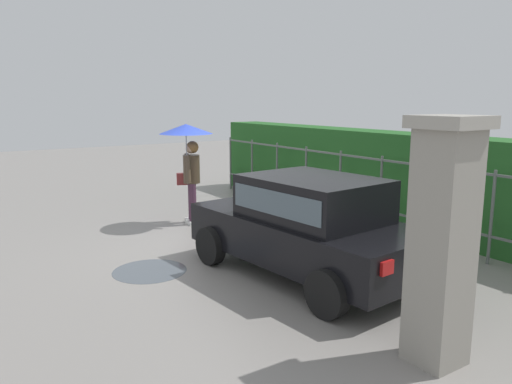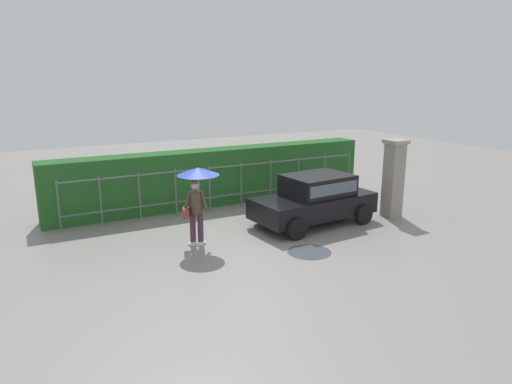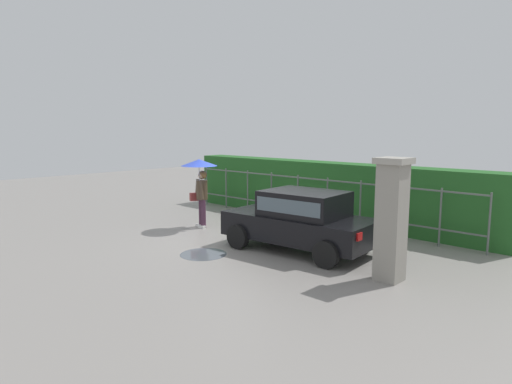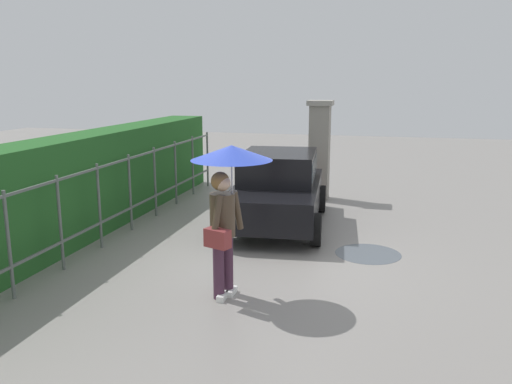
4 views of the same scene
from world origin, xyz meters
The scene contains 7 objects.
ground_plane centered at (0.00, 0.00, 0.00)m, with size 40.00×40.00×0.00m, color gray.
car centered at (1.94, 0.35, 0.80)m, with size 3.85×2.12×1.48m.
pedestrian centered at (-1.80, 0.25, 1.57)m, with size 1.07×1.07×2.08m.
gate_pillar centered at (4.53, -0.15, 1.24)m, with size 0.60×0.60×2.42m.
fence_section centered at (0.26, 3.06, 0.82)m, with size 10.31×0.05×1.50m.
hedge_row centered at (0.26, 3.82, 0.95)m, with size 11.26×0.90×1.90m, color #235B23.
puddle_near centered at (0.48, -1.53, 0.00)m, with size 1.11×1.11×0.00m, color #4C545B.
Camera 1 is at (7.34, -4.13, 2.56)m, focal length 34.77 mm.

